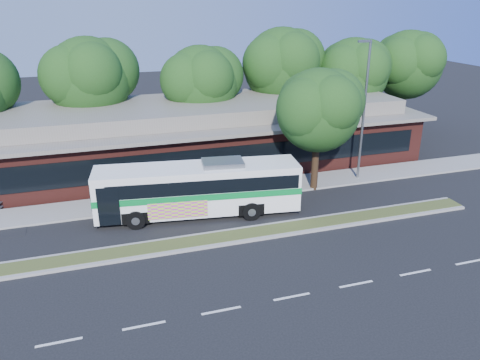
{
  "coord_description": "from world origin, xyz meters",
  "views": [
    {
      "loc": [
        -6.9,
        -19.72,
        11.45
      ],
      "look_at": [
        0.42,
        3.34,
        2.0
      ],
      "focal_mm": 35.0,
      "sensor_mm": 36.0,
      "label": 1
    }
  ],
  "objects": [
    {
      "name": "lamp_post",
      "position": [
        9.56,
        6.0,
        4.9
      ],
      "size": [
        0.93,
        0.18,
        9.07
      ],
      "color": "slate",
      "rests_on": "ground"
    },
    {
      "name": "tree_bg_d",
      "position": [
        8.45,
        16.15,
        6.42
      ],
      "size": [
        6.91,
        6.2,
        9.37
      ],
      "color": "black",
      "rests_on": "ground"
    },
    {
      "name": "tree_bg_e",
      "position": [
        14.42,
        15.14,
        5.74
      ],
      "size": [
        6.47,
        5.8,
        8.5
      ],
      "color": "black",
      "rests_on": "ground"
    },
    {
      "name": "tree_bg_f",
      "position": [
        20.43,
        16.14,
        6.06
      ],
      "size": [
        6.69,
        6.0,
        8.92
      ],
      "color": "black",
      "rests_on": "ground"
    },
    {
      "name": "median_strip",
      "position": [
        0.0,
        0.6,
        0.07
      ],
      "size": [
        26.0,
        1.1,
        0.15
      ],
      "primitive_type": "cube",
      "color": "#374A1F",
      "rests_on": "ground"
    },
    {
      "name": "transit_bus",
      "position": [
        -1.82,
        3.79,
        1.75
      ],
      "size": [
        11.44,
        3.9,
        3.15
      ],
      "rotation": [
        0.0,
        0.0,
        -0.13
      ],
      "color": "white",
      "rests_on": "ground"
    },
    {
      "name": "tree_bg_c",
      "position": [
        1.4,
        15.13,
        5.59
      ],
      "size": [
        6.24,
        5.6,
        8.26
      ],
      "color": "black",
      "rests_on": "ground"
    },
    {
      "name": "plaza_building",
      "position": [
        0.0,
        12.99,
        2.13
      ],
      "size": [
        33.2,
        11.2,
        4.45
      ],
      "color": "#55201A",
      "rests_on": "ground"
    },
    {
      "name": "tree_bg_b",
      "position": [
        -6.57,
        16.14,
        6.14
      ],
      "size": [
        6.69,
        6.0,
        9.0
      ],
      "color": "black",
      "rests_on": "ground"
    },
    {
      "name": "sidewalk",
      "position": [
        0.0,
        6.4,
        0.06
      ],
      "size": [
        44.0,
        2.6,
        0.12
      ],
      "primitive_type": "cube",
      "color": "gray",
      "rests_on": "ground"
    },
    {
      "name": "sidewalk_tree",
      "position": [
        6.37,
        5.42,
        5.23
      ],
      "size": [
        5.64,
        5.06,
        7.65
      ],
      "color": "black",
      "rests_on": "ground"
    },
    {
      "name": "ground",
      "position": [
        0.0,
        0.0,
        0.0
      ],
      "size": [
        120.0,
        120.0,
        0.0
      ],
      "primitive_type": "plane",
      "color": "black",
      "rests_on": "ground"
    }
  ]
}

